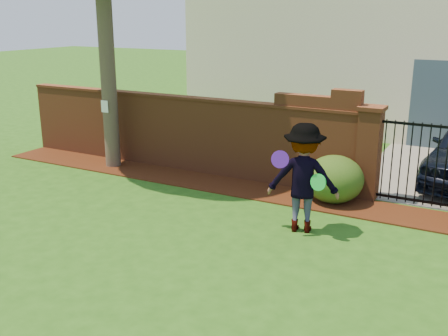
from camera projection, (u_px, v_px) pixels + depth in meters
The scene contains 12 objects.
ground at pixel (151, 249), 8.38m from camera, with size 80.00×80.00×0.01m, color #275816.
mulch_bed at pixel (206, 182), 11.63m from camera, with size 11.10×1.08×0.03m, color #37170A.
brick_wall at pixel (181, 131), 12.41m from camera, with size 8.70×0.31×2.16m.
pillar_left at pixel (369, 152), 10.39m from camera, with size 0.50×0.50×1.88m.
iron_gate at pixel (427, 165), 9.91m from camera, with size 1.78×0.03×1.60m.
driveway at pixel (447, 159), 13.53m from camera, with size 3.20×8.00×0.01m, color gray.
house at pixel (391, 27), 17.15m from camera, with size 12.40×6.40×6.30m.
paper_notice at pixel (105, 107), 12.31m from camera, with size 0.20×0.01×0.28m, color white.
shrub_left at pixel (334, 179), 10.32m from camera, with size 1.15×1.15×0.94m, color #214A16.
man at pixel (303, 179), 8.81m from camera, with size 1.21×0.70×1.87m, color gray.
frisbee_purple at pixel (280, 159), 8.53m from camera, with size 0.29×0.29×0.03m, color #621EBC.
frisbee_green at pixel (318, 182), 8.48m from camera, with size 0.28×0.28×0.03m, color green.
Camera 1 is at (4.67, -6.20, 3.59)m, focal length 42.29 mm.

